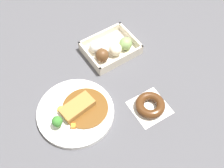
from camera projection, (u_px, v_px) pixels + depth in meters
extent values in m
plane|color=#4C4C51|center=(91.00, 105.00, 0.97)|extent=(1.60, 1.60, 0.00)
cylinder|color=white|center=(75.00, 112.00, 0.94)|extent=(0.26, 0.26, 0.02)
cylinder|color=brown|center=(85.00, 108.00, 0.94)|extent=(0.16, 0.16, 0.01)
cube|color=#A87538|center=(77.00, 106.00, 0.92)|extent=(0.12, 0.07, 0.02)
cylinder|color=white|center=(61.00, 111.00, 0.93)|extent=(0.06, 0.06, 0.00)
ellipsoid|color=yellow|center=(61.00, 109.00, 0.92)|extent=(0.02, 0.02, 0.01)
cylinder|color=#8CB766|center=(58.00, 124.00, 0.90)|extent=(0.01, 0.01, 0.02)
sphere|color=#387A2D|center=(57.00, 121.00, 0.88)|extent=(0.04, 0.04, 0.04)
cube|color=orange|center=(73.00, 126.00, 0.90)|extent=(0.02, 0.02, 0.02)
cube|color=beige|center=(111.00, 50.00, 1.10)|extent=(0.20, 0.16, 0.01)
cube|color=beige|center=(90.00, 57.00, 1.05)|extent=(0.01, 0.16, 0.03)
cube|color=beige|center=(131.00, 37.00, 1.11)|extent=(0.01, 0.16, 0.03)
cube|color=beige|center=(122.00, 59.00, 1.05)|extent=(0.20, 0.01, 0.03)
cube|color=beige|center=(100.00, 35.00, 1.12)|extent=(0.20, 0.01, 0.03)
sphere|color=brown|center=(102.00, 55.00, 1.05)|extent=(0.05, 0.05, 0.05)
sphere|color=#EFE5C6|center=(115.00, 49.00, 1.06)|extent=(0.05, 0.05, 0.05)
sphere|color=#84A860|center=(126.00, 44.00, 1.08)|extent=(0.05, 0.05, 0.05)
sphere|color=silver|center=(96.00, 47.00, 1.07)|extent=(0.05, 0.05, 0.05)
cube|color=white|center=(150.00, 107.00, 0.96)|extent=(0.13, 0.13, 0.00)
torus|color=#4C2B14|center=(150.00, 105.00, 0.95)|extent=(0.10, 0.10, 0.03)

